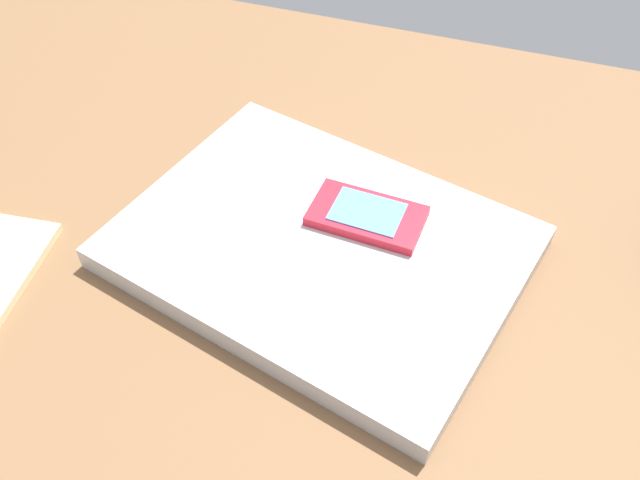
{
  "coord_description": "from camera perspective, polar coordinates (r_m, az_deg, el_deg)",
  "views": [
    {
      "loc": [
        7.69,
        -35.67,
        48.44
      ],
      "look_at": [
        -4.95,
        2.0,
        5.0
      ],
      "focal_mm": 39.1,
      "sensor_mm": 36.0,
      "label": 1
    }
  ],
  "objects": [
    {
      "name": "desk_surface",
      "position": [
        0.59,
        3.93,
        -4.75
      ],
      "size": [
        120.0,
        80.0,
        3.0
      ],
      "primitive_type": "cube",
      "color": "brown",
      "rests_on": "ground"
    },
    {
      "name": "laptop_closed",
      "position": [
        0.6,
        -0.0,
        -0.57
      ],
      "size": [
        37.7,
        31.57,
        2.24
      ],
      "primitive_type": "cube",
      "rotation": [
        0.0,
        0.0,
        -0.25
      ],
      "color": "#B7BABC",
      "rests_on": "desk_surface"
    },
    {
      "name": "cell_phone_on_laptop",
      "position": [
        0.6,
        3.86,
        2.01
      ],
      "size": [
        10.01,
        5.99,
        1.04
      ],
      "color": "red",
      "rests_on": "laptop_closed"
    }
  ]
}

